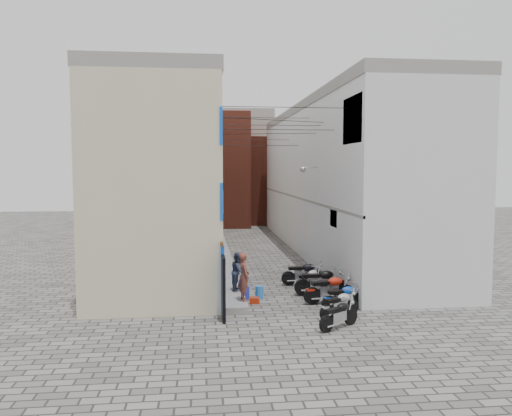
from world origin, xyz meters
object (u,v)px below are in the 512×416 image
object	(u,v)px
motorcycle_c	(344,296)
water_jug_near	(259,292)
water_jug_far	(245,293)
red_crate	(255,300)
motorcycle_f	(310,279)
person_a	(244,276)
motorcycle_a	(339,313)
motorcycle_d	(330,288)
motorcycle_g	(304,272)
person_b	(238,271)
motorcycle_b	(340,303)
motorcycle_e	(321,280)

from	to	relation	value
motorcycle_c	water_jug_near	world-z (taller)	motorcycle_c
water_jug_far	red_crate	world-z (taller)	water_jug_far
motorcycle_c	motorcycle_f	world-z (taller)	motorcycle_f
water_jug_near	red_crate	xyz separation A→B (m)	(-0.26, -0.67, -0.14)
person_a	water_jug_near	distance (m)	1.60
motorcycle_a	motorcycle_f	distance (m)	4.95
motorcycle_a	water_jug_far	distance (m)	4.76
motorcycle_d	person_a	xyz separation A→B (m)	(-3.31, -0.14, 0.54)
motorcycle_c	red_crate	distance (m)	3.38
motorcycle_a	motorcycle_c	xyz separation A→B (m)	(0.77, 2.11, 0.02)
motorcycle_c	water_jug_far	bearing A→B (deg)	-132.78
motorcycle_a	motorcycle_g	size ratio (longest dim) A/B	0.85
motorcycle_d	person_a	size ratio (longest dim) A/B	1.17
motorcycle_f	person_a	distance (m)	3.70
motorcycle_c	person_a	xyz separation A→B (m)	(-3.60, 0.73, 0.64)
person_a	person_b	bearing A→B (deg)	-7.89
water_jug_far	water_jug_near	bearing A→B (deg)	2.43
motorcycle_b	person_b	distance (m)	4.65
motorcycle_b	motorcycle_g	world-z (taller)	motorcycle_g
motorcycle_g	person_b	bearing A→B (deg)	-62.39
water_jug_near	water_jug_far	xyz separation A→B (m)	(-0.57, -0.02, 0.01)
motorcycle_e	person_a	distance (m)	3.55
water_jug_far	motorcycle_e	bearing A→B (deg)	4.70
motorcycle_c	motorcycle_e	world-z (taller)	motorcycle_e
motorcycle_d	red_crate	bearing A→B (deg)	-105.22
motorcycle_a	red_crate	size ratio (longest dim) A/B	4.82
motorcycle_a	person_a	size ratio (longest dim) A/B	0.95
motorcycle_b	water_jug_near	distance (m)	3.76
motorcycle_d	water_jug_near	distance (m)	2.79
motorcycle_c	motorcycle_d	bearing A→B (deg)	-176.68
person_a	motorcycle_g	bearing A→B (deg)	-53.65
motorcycle_e	motorcycle_f	bearing A→B (deg)	-159.69
motorcycle_f	person_b	xyz separation A→B (m)	(-3.06, -0.55, 0.49)
motorcycle_e	person_b	world-z (taller)	person_b
motorcycle_e	red_crate	distance (m)	2.98
motorcycle_b	motorcycle_f	world-z (taller)	motorcycle_f
motorcycle_e	red_crate	bearing A→B (deg)	-71.31
motorcycle_g	red_crate	distance (m)	3.72
motorcycle_c	person_b	xyz separation A→B (m)	(-3.68, 2.28, 0.51)
motorcycle_a	motorcycle_g	distance (m)	6.02
motorcycle_b	red_crate	world-z (taller)	motorcycle_b
motorcycle_f	red_crate	xyz separation A→B (m)	(-2.52, -1.66, -0.42)
water_jug_near	water_jug_far	size ratio (longest dim) A/B	0.96
motorcycle_f	person_a	bearing A→B (deg)	-95.99
motorcycle_b	motorcycle_e	distance (m)	3.07
motorcycle_d	motorcycle_f	xyz separation A→B (m)	(-0.33, 1.97, -0.08)
motorcycle_c	motorcycle_d	size ratio (longest dim) A/B	0.84
motorcycle_b	red_crate	distance (m)	3.50
water_jug_far	red_crate	distance (m)	0.73
motorcycle_b	person_b	world-z (taller)	person_b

